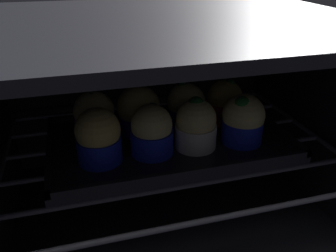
{
  "coord_description": "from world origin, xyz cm",
  "views": [
    {
      "loc": [
        -14.3,
        -28.78,
        44.19
      ],
      "look_at": [
        0.0,
        22.44,
        17.55
      ],
      "focal_mm": 37.6,
      "sensor_mm": 36.0,
      "label": 1
    }
  ],
  "objects_px": {
    "muffin_row0_col2": "(196,125)",
    "muffin_row1_col0": "(94,116)",
    "muffin_row0_col0": "(98,137)",
    "muffin_row0_col1": "(152,131)",
    "muffin_row1_col3": "(224,102)",
    "muffin_row0_col3": "(243,120)",
    "muffin_row1_col1": "(139,111)",
    "baking_tray": "(168,141)",
    "muffin_row1_col2": "(186,107)"
  },
  "relations": [
    {
      "from": "muffin_row0_col2",
      "to": "muffin_row1_col0",
      "type": "height_order",
      "value": "muffin_row0_col2"
    },
    {
      "from": "muffin_row0_col0",
      "to": "muffin_row0_col2",
      "type": "relative_size",
      "value": 0.99
    },
    {
      "from": "muffin_row0_col1",
      "to": "muffin_row0_col2",
      "type": "relative_size",
      "value": 0.94
    },
    {
      "from": "muffin_row1_col3",
      "to": "muffin_row0_col3",
      "type": "bearing_deg",
      "value": -93.36
    },
    {
      "from": "muffin_row0_col0",
      "to": "muffin_row1_col1",
      "type": "distance_m",
      "value": 0.11
    },
    {
      "from": "baking_tray",
      "to": "muffin_row1_col2",
      "type": "relative_size",
      "value": 4.69
    },
    {
      "from": "muffin_row0_col3",
      "to": "muffin_row1_col0",
      "type": "xyz_separation_m",
      "value": [
        -0.23,
        0.09,
        -0.0
      ]
    },
    {
      "from": "muffin_row0_col1",
      "to": "muffin_row1_col2",
      "type": "height_order",
      "value": "muffin_row1_col2"
    },
    {
      "from": "muffin_row0_col0",
      "to": "muffin_row1_col2",
      "type": "height_order",
      "value": "muffin_row0_col0"
    },
    {
      "from": "muffin_row0_col3",
      "to": "muffin_row1_col0",
      "type": "bearing_deg",
      "value": 159.9
    },
    {
      "from": "muffin_row0_col0",
      "to": "baking_tray",
      "type": "bearing_deg",
      "value": 18.58
    },
    {
      "from": "muffin_row0_col2",
      "to": "muffin_row1_col2",
      "type": "bearing_deg",
      "value": 84.16
    },
    {
      "from": "muffin_row1_col1",
      "to": "baking_tray",
      "type": "bearing_deg",
      "value": -40.93
    },
    {
      "from": "muffin_row1_col2",
      "to": "muffin_row1_col3",
      "type": "relative_size",
      "value": 1.05
    },
    {
      "from": "baking_tray",
      "to": "muffin_row0_col3",
      "type": "xyz_separation_m",
      "value": [
        0.12,
        -0.04,
        0.04
      ]
    },
    {
      "from": "baking_tray",
      "to": "muffin_row1_col1",
      "type": "distance_m",
      "value": 0.07
    },
    {
      "from": "muffin_row1_col2",
      "to": "muffin_row0_col2",
      "type": "bearing_deg",
      "value": -95.84
    },
    {
      "from": "muffin_row0_col3",
      "to": "muffin_row1_col2",
      "type": "bearing_deg",
      "value": 132.36
    },
    {
      "from": "muffin_row1_col0",
      "to": "muffin_row1_col3",
      "type": "bearing_deg",
      "value": 0.06
    },
    {
      "from": "muffin_row1_col2",
      "to": "muffin_row1_col3",
      "type": "distance_m",
      "value": 0.08
    },
    {
      "from": "baking_tray",
      "to": "muffin_row1_col1",
      "type": "bearing_deg",
      "value": 139.07
    },
    {
      "from": "muffin_row0_col2",
      "to": "muffin_row1_col0",
      "type": "distance_m",
      "value": 0.17
    },
    {
      "from": "muffin_row0_col1",
      "to": "muffin_row1_col2",
      "type": "distance_m",
      "value": 0.11
    },
    {
      "from": "muffin_row1_col1",
      "to": "muffin_row0_col1",
      "type": "bearing_deg",
      "value": -85.99
    },
    {
      "from": "muffin_row1_col3",
      "to": "baking_tray",
      "type": "bearing_deg",
      "value": -160.48
    },
    {
      "from": "muffin_row1_col2",
      "to": "muffin_row1_col3",
      "type": "height_order",
      "value": "muffin_row1_col2"
    },
    {
      "from": "baking_tray",
      "to": "muffin_row1_col2",
      "type": "xyz_separation_m",
      "value": [
        0.04,
        0.04,
        0.04
      ]
    },
    {
      "from": "baking_tray",
      "to": "muffin_row0_col0",
      "type": "bearing_deg",
      "value": -161.42
    },
    {
      "from": "muffin_row0_col2",
      "to": "muffin_row0_col1",
      "type": "bearing_deg",
      "value": -179.82
    },
    {
      "from": "muffin_row0_col1",
      "to": "muffin_row1_col2",
      "type": "xyz_separation_m",
      "value": [
        0.08,
        0.08,
        0.0
      ]
    },
    {
      "from": "muffin_row0_col2",
      "to": "muffin_row1_col3",
      "type": "distance_m",
      "value": 0.12
    },
    {
      "from": "muffin_row0_col0",
      "to": "muffin_row0_col3",
      "type": "relative_size",
      "value": 1.01
    },
    {
      "from": "muffin_row0_col0",
      "to": "muffin_row1_col0",
      "type": "xyz_separation_m",
      "value": [
        0.0,
        0.08,
        -0.0
      ]
    },
    {
      "from": "muffin_row0_col0",
      "to": "muffin_row0_col1",
      "type": "height_order",
      "value": "muffin_row0_col0"
    },
    {
      "from": "muffin_row0_col0",
      "to": "muffin_row0_col1",
      "type": "bearing_deg",
      "value": 1.14
    },
    {
      "from": "muffin_row0_col2",
      "to": "muffin_row0_col3",
      "type": "relative_size",
      "value": 1.02
    },
    {
      "from": "muffin_row0_col3",
      "to": "muffin_row1_col2",
      "type": "distance_m",
      "value": 0.11
    },
    {
      "from": "muffin_row1_col1",
      "to": "muffin_row1_col3",
      "type": "bearing_deg",
      "value": 2.21
    },
    {
      "from": "muffin_row1_col1",
      "to": "muffin_row1_col3",
      "type": "height_order",
      "value": "muffin_row1_col1"
    },
    {
      "from": "muffin_row1_col0",
      "to": "muffin_row1_col3",
      "type": "relative_size",
      "value": 1.0
    },
    {
      "from": "muffin_row0_col0",
      "to": "muffin_row1_col0",
      "type": "relative_size",
      "value": 1.06
    },
    {
      "from": "muffin_row0_col1",
      "to": "muffin_row0_col3",
      "type": "height_order",
      "value": "muffin_row0_col3"
    },
    {
      "from": "muffin_row1_col2",
      "to": "baking_tray",
      "type": "bearing_deg",
      "value": -139.74
    },
    {
      "from": "muffin_row0_col3",
      "to": "muffin_row1_col2",
      "type": "relative_size",
      "value": 1.01
    },
    {
      "from": "muffin_row1_col1",
      "to": "muffin_row0_col2",
      "type": "bearing_deg",
      "value": -43.83
    },
    {
      "from": "muffin_row0_col2",
      "to": "muffin_row1_col0",
      "type": "relative_size",
      "value": 1.07
    },
    {
      "from": "muffin_row0_col3",
      "to": "muffin_row1_col3",
      "type": "distance_m",
      "value": 0.09
    },
    {
      "from": "muffin_row1_col0",
      "to": "muffin_row1_col1",
      "type": "distance_m",
      "value": 0.08
    },
    {
      "from": "muffin_row0_col3",
      "to": "muffin_row1_col1",
      "type": "relative_size",
      "value": 1.0
    },
    {
      "from": "muffin_row0_col2",
      "to": "muffin_row1_col3",
      "type": "height_order",
      "value": "muffin_row0_col2"
    }
  ]
}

